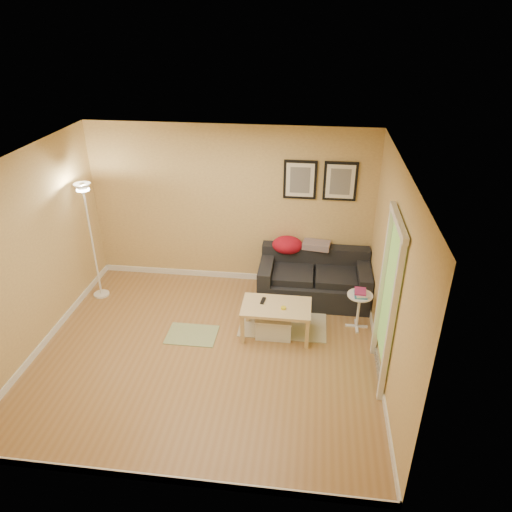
{
  "coord_description": "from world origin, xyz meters",
  "views": [
    {
      "loc": [
        1.27,
        -4.91,
        4.09
      ],
      "look_at": [
        0.55,
        0.85,
        1.05
      ],
      "focal_mm": 33.24,
      "sensor_mm": 36.0,
      "label": 1
    }
  ],
  "objects_px": {
    "floor_lamp": "(93,245)",
    "side_table": "(358,311)",
    "book_stack": "(361,293)",
    "sofa": "(314,277)",
    "storage_bin": "(274,325)",
    "coffee_table": "(276,320)"
  },
  "relations": [
    {
      "from": "floor_lamp",
      "to": "side_table",
      "type": "bearing_deg",
      "value": -5.16
    },
    {
      "from": "side_table",
      "to": "book_stack",
      "type": "xyz_separation_m",
      "value": [
        0.0,
        -0.01,
        0.31
      ]
    },
    {
      "from": "sofa",
      "to": "storage_bin",
      "type": "height_order",
      "value": "sofa"
    },
    {
      "from": "floor_lamp",
      "to": "sofa",
      "type": "bearing_deg",
      "value": 5.77
    },
    {
      "from": "sofa",
      "to": "coffee_table",
      "type": "distance_m",
      "value": 1.15
    },
    {
      "from": "sofa",
      "to": "side_table",
      "type": "distance_m",
      "value": 0.96
    },
    {
      "from": "storage_bin",
      "to": "floor_lamp",
      "type": "bearing_deg",
      "value": 166.43
    },
    {
      "from": "side_table",
      "to": "book_stack",
      "type": "bearing_deg",
      "value": -70.67
    },
    {
      "from": "side_table",
      "to": "storage_bin",
      "type": "bearing_deg",
      "value": -164.48
    },
    {
      "from": "storage_bin",
      "to": "side_table",
      "type": "xyz_separation_m",
      "value": [
        1.17,
        0.32,
        0.12
      ]
    },
    {
      "from": "storage_bin",
      "to": "sofa",
      "type": "bearing_deg",
      "value": 62.78
    },
    {
      "from": "sofa",
      "to": "floor_lamp",
      "type": "bearing_deg",
      "value": -174.23
    },
    {
      "from": "floor_lamp",
      "to": "book_stack",
      "type": "bearing_deg",
      "value": -5.31
    },
    {
      "from": "side_table",
      "to": "book_stack",
      "type": "height_order",
      "value": "book_stack"
    },
    {
      "from": "sofa",
      "to": "coffee_table",
      "type": "xyz_separation_m",
      "value": [
        -0.51,
        -1.02,
        -0.14
      ]
    },
    {
      "from": "storage_bin",
      "to": "side_table",
      "type": "relative_size",
      "value": 0.93
    },
    {
      "from": "coffee_table",
      "to": "book_stack",
      "type": "xyz_separation_m",
      "value": [
        1.15,
        0.3,
        0.35
      ]
    },
    {
      "from": "book_stack",
      "to": "floor_lamp",
      "type": "height_order",
      "value": "floor_lamp"
    },
    {
      "from": "storage_bin",
      "to": "floor_lamp",
      "type": "relative_size",
      "value": 0.27
    },
    {
      "from": "storage_bin",
      "to": "floor_lamp",
      "type": "height_order",
      "value": "floor_lamp"
    },
    {
      "from": "coffee_table",
      "to": "floor_lamp",
      "type": "xyz_separation_m",
      "value": [
        -2.87,
        0.68,
        0.65
      ]
    },
    {
      "from": "coffee_table",
      "to": "book_stack",
      "type": "height_order",
      "value": "book_stack"
    }
  ]
}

